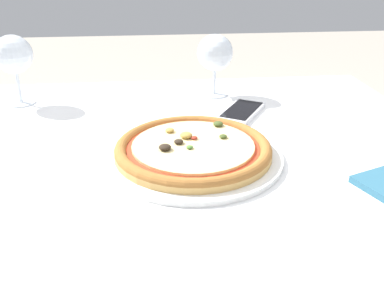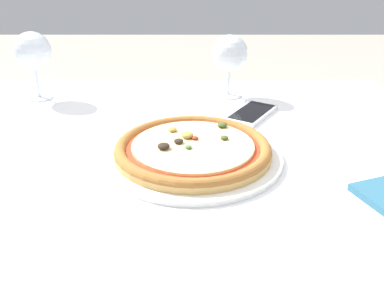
{
  "view_description": "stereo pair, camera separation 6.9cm",
  "coord_description": "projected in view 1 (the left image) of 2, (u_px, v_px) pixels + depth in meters",
  "views": [
    {
      "loc": [
        0.0,
        -0.72,
        1.09
      ],
      "look_at": [
        0.07,
        -0.02,
        0.76
      ],
      "focal_mm": 40.0,
      "sensor_mm": 36.0,
      "label": 1
    },
    {
      "loc": [
        0.07,
        -0.73,
        1.09
      ],
      "look_at": [
        0.07,
        -0.02,
        0.76
      ],
      "focal_mm": 40.0,
      "sensor_mm": 36.0,
      "label": 2
    }
  ],
  "objects": [
    {
      "name": "dining_table",
      "position": [
        155.0,
        196.0,
        0.84
      ],
      "size": [
        1.21,
        0.97,
        0.73
      ],
      "color": "brown",
      "rests_on": "ground_plane"
    },
    {
      "name": "pizza_plate",
      "position": [
        192.0,
        150.0,
        0.79
      ],
      "size": [
        0.33,
        0.33,
        0.04
      ],
      "color": "white",
      "rests_on": "dining_table"
    },
    {
      "name": "cell_phone",
      "position": [
        241.0,
        111.0,
        1.0
      ],
      "size": [
        0.14,
        0.16,
        0.01
      ],
      "color": "white",
      "rests_on": "dining_table"
    },
    {
      "name": "wine_glass_far_left",
      "position": [
        214.0,
        54.0,
        1.08
      ],
      "size": [
        0.09,
        0.09,
        0.16
      ],
      "color": "silver",
      "rests_on": "dining_table"
    },
    {
      "name": "wine_glass_far_right",
      "position": [
        12.0,
        56.0,
        1.01
      ],
      "size": [
        0.09,
        0.09,
        0.17
      ],
      "color": "silver",
      "rests_on": "dining_table"
    }
  ]
}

